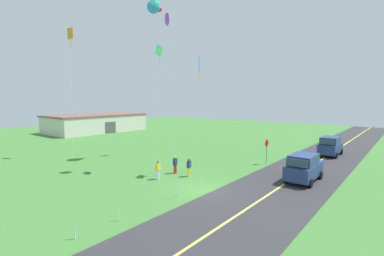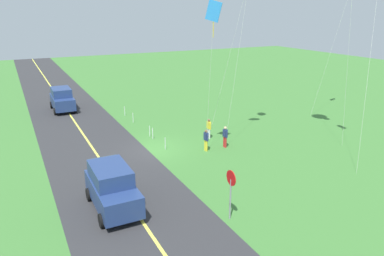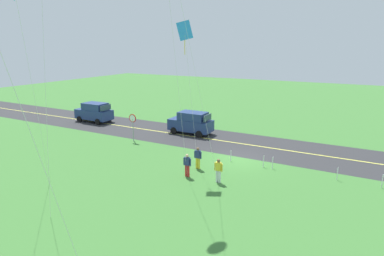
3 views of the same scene
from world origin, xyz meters
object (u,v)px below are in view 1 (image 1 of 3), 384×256
Objects in this scene: stop_sign at (267,147)px; person_adult_near at (189,167)px; kite_orange_near at (154,7)px; car_parked_east_far at (330,146)px; person_child_watcher at (175,164)px; kite_red_low at (199,67)px; kite_blue_mid at (155,0)px; kite_yellow_high at (168,20)px; kite_pink_drift at (70,36)px; car_suv_foreground at (304,167)px; warehouse_distant at (96,123)px; person_adult_companion at (158,169)px; kite_green_far at (160,53)px.

stop_sign is 1.60× the size of person_adult_near.
car_parked_east_far is at bearing -48.82° from kite_orange_near.
person_adult_near and person_child_watcher have the same top height.
kite_red_low is at bearing 157.04° from stop_sign.
kite_blue_mid is 2.17m from kite_yellow_high.
kite_pink_drift is (-10.36, 18.87, 11.78)m from stop_sign.
kite_red_low reaches higher than car_suv_foreground.
warehouse_distant is (13.27, 34.11, 0.89)m from person_child_watcher.
stop_sign is 9.83m from person_child_watcher.
person_adult_companion is 0.09× the size of warehouse_distant.
car_suv_foreground is 0.30× the size of kite_pink_drift.
stop_sign is at bearing 53.22° from car_suv_foreground.
car_suv_foreground is 0.27× the size of kite_blue_mid.
warehouse_distant is (7.91, 26.85, -10.27)m from kite_green_far.
car_suv_foreground is at bearing -86.20° from kite_orange_near.
kite_orange_near is 0.94× the size of warehouse_distant.
person_adult_near is (-8.44, 3.31, -0.94)m from stop_sign.
person_child_watcher is at bearing -82.21° from kite_pink_drift.
person_child_watcher is (-4.88, 9.70, -0.29)m from car_suv_foreground.
kite_red_low is 0.56× the size of warehouse_distant.
car_suv_foreground is 0.24× the size of warehouse_distant.
car_suv_foreground is 12.03m from kite_red_low.
warehouse_distant reaches higher than stop_sign.
person_adult_companion is 0.11× the size of kite_yellow_high.
stop_sign is 0.18× the size of kite_pink_drift.
kite_orange_near is (-1.56, -0.77, 4.62)m from kite_green_far.
kite_red_low is at bearing -80.84° from kite_yellow_high.
car_suv_foreground is 0.25× the size of kite_orange_near.
person_child_watcher is at bearing 116.68° from car_suv_foreground.
kite_pink_drift is at bearing 127.43° from kite_orange_near.
person_adult_companion is 0.09× the size of kite_orange_near.
stop_sign is 0.25× the size of kite_red_low.
kite_pink_drift is (-19.24, 22.92, 12.43)m from car_parked_east_far.
kite_orange_near reaches higher than kite_green_far.
car_suv_foreground is at bearing -176.64° from car_parked_east_far.
kite_pink_drift is (-2.04, 11.52, -1.95)m from kite_blue_mid.
kite_yellow_high reaches higher than person_child_watcher.
kite_red_low is at bearing 115.33° from car_suv_foreground.
kite_orange_near is at bearing -89.23° from person_adult_companion.
stop_sign is 11.76m from person_adult_companion.
person_adult_near is 0.10× the size of kite_blue_mid.
kite_orange_near is (2.66, 8.31, 7.20)m from kite_red_low.
kite_orange_near is (-4.65, 11.41, 14.84)m from stop_sign.
kite_yellow_high reaches higher than person_adult_near.
kite_yellow_high is (-0.51, 3.17, 4.27)m from kite_red_low.
kite_pink_drift is at bearing -48.15° from person_adult_companion.
car_suv_foreground is 17.27m from kite_yellow_high.
person_adult_near is 1.00× the size of person_adult_companion.
kite_orange_near reaches higher than person_adult_companion.
kite_red_low is (1.13, -0.21, 8.58)m from person_adult_near.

